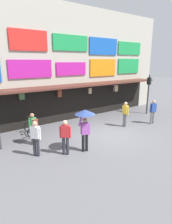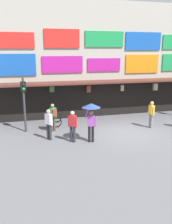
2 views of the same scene
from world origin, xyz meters
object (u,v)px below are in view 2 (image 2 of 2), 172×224
(pedestrian_in_white, at_px, (73,125))
(pedestrian_in_purple, at_px, (151,113))
(pedestrian_with_umbrella, at_px, (91,112))
(pedestrian_in_black, at_px, (53,115))
(traffic_light_near, at_px, (24,96))
(bicycle_parked, at_px, (56,119))
(pedestrian_in_green, at_px, (49,123))

(pedestrian_in_white, xyz_separation_m, pedestrian_in_purple, (5.21, 1.17, 0.00))
(pedestrian_with_umbrella, height_order, pedestrian_in_black, pedestrian_with_umbrella)
(traffic_light_near, distance_m, pedestrian_in_black, 2.00)
(traffic_light_near, height_order, pedestrian_with_umbrella, traffic_light_near)
(pedestrian_in_purple, bearing_deg, pedestrian_with_umbrella, -161.80)
(pedestrian_in_purple, bearing_deg, bicycle_parked, 159.49)
(pedestrian_in_green, xyz_separation_m, pedestrian_in_black, (0.40, 1.33, 0.04))
(pedestrian_in_purple, xyz_separation_m, pedestrian_in_green, (-6.37, -0.50, 0.00))
(pedestrian_with_umbrella, bearing_deg, pedestrian_in_green, 156.72)
(bicycle_parked, height_order, pedestrian_in_green, pedestrian_in_green)
(bicycle_parked, height_order, pedestrian_in_black, pedestrian_in_black)
(bicycle_parked, xyz_separation_m, pedestrian_in_black, (-0.35, -1.27, 0.59))
(pedestrian_in_purple, height_order, pedestrian_in_green, same)
(bicycle_parked, bearing_deg, pedestrian_in_white, -82.82)
(traffic_light_near, xyz_separation_m, pedestrian_in_purple, (7.56, -1.20, -1.19))
(bicycle_parked, relative_size, pedestrian_in_white, 0.75)
(bicycle_parked, distance_m, pedestrian_in_green, 2.77)
(bicycle_parked, distance_m, pedestrian_in_black, 1.45)
(pedestrian_with_umbrella, xyz_separation_m, pedestrian_in_black, (-1.69, 2.23, -0.66))
(pedestrian_with_umbrella, distance_m, pedestrian_in_white, 1.19)
(pedestrian_with_umbrella, distance_m, pedestrian_in_purple, 4.55)
(pedestrian_in_white, bearing_deg, pedestrian_in_black, 110.88)
(pedestrian_in_green, bearing_deg, traffic_light_near, 124.93)
(pedestrian_in_black, bearing_deg, pedestrian_in_purple, -7.91)
(traffic_light_near, bearing_deg, bicycle_parked, 24.82)
(pedestrian_in_green, bearing_deg, pedestrian_in_white, -29.68)
(pedestrian_with_umbrella, relative_size, pedestrian_in_green, 1.24)
(pedestrian_in_green, bearing_deg, pedestrian_with_umbrella, -23.28)
(traffic_light_near, relative_size, pedestrian_in_black, 1.90)
(pedestrian_in_purple, bearing_deg, pedestrian_in_white, -167.38)
(pedestrian_in_purple, relative_size, pedestrian_in_black, 1.00)
(traffic_light_near, xyz_separation_m, pedestrian_in_white, (2.35, -2.37, -1.19))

